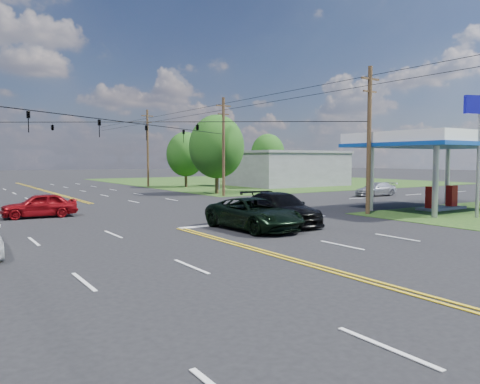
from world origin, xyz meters
TOP-DOWN VIEW (x-y plane):
  - ground at (0.00, 12.00)m, footprint 280.00×280.00m
  - grass_ne at (35.00, 44.00)m, footprint 46.00×48.00m
  - stop_bar at (5.00, 4.00)m, footprint 10.00×0.50m
  - retail_ne at (30.00, 32.00)m, footprint 14.00×10.00m
  - gas_canopy at (19.50, 2.00)m, footprint 12.20×8.20m
  - pole_se at (13.00, 3.00)m, footprint 1.60×0.28m
  - pole_ne at (13.00, 21.00)m, footprint 1.60×0.28m
  - pole_right_far at (13.00, 40.00)m, footprint 1.60×0.28m
  - span_wire_signals at (0.00, 12.00)m, footprint 26.00×18.00m
  - power_lines at (0.00, 10.00)m, footprint 26.04×100.00m
  - tree_right_a at (14.00, 24.00)m, footprint 5.70×5.70m
  - tree_right_b at (16.50, 36.00)m, footprint 4.94×4.94m
  - tree_far_r at (34.00, 42.00)m, footprint 5.32×5.32m
  - pickup_dkgreen at (3.00, 1.63)m, footprint 2.94×5.91m
  - suv_black at (5.34, 2.47)m, footprint 3.14×6.21m
  - sedan_red at (-5.14, 13.00)m, footprint 4.52×2.13m
  - sedan_far at (25.48, 13.00)m, footprint 4.61×1.98m
  - polesign_se at (17.00, -2.00)m, footprint 2.14×0.95m
  - polesign_ne at (16.99, 28.63)m, footprint 2.35×0.46m

SIDE VIEW (x-z plane):
  - ground at x=0.00m, z-range 0.00..0.00m
  - grass_ne at x=35.00m, z-range -0.01..0.01m
  - stop_bar at x=5.00m, z-range -0.01..0.01m
  - sedan_far at x=25.48m, z-range 0.00..1.32m
  - sedan_red at x=-5.14m, z-range 0.00..1.49m
  - pickup_dkgreen at x=3.00m, z-range 0.00..1.61m
  - suv_black at x=5.34m, z-range 0.00..1.73m
  - retail_ne at x=30.00m, z-range 0.00..4.40m
  - tree_right_b at x=16.50m, z-range 0.68..7.76m
  - tree_far_r at x=34.00m, z-range 0.73..8.36m
  - gas_canopy at x=19.50m, z-range 2.04..7.39m
  - tree_right_a at x=14.00m, z-range 0.78..8.96m
  - pole_se at x=13.00m, z-range 0.17..9.67m
  - pole_ne at x=13.00m, z-range 0.17..9.67m
  - pole_right_far at x=13.00m, z-range 0.17..10.17m
  - polesign_se at x=17.00m, z-range 2.08..9.50m
  - span_wire_signals at x=0.00m, z-range 5.43..6.56m
  - polesign_ne at x=16.99m, z-range 2.43..10.92m
  - power_lines at x=0.00m, z-range 8.28..8.92m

